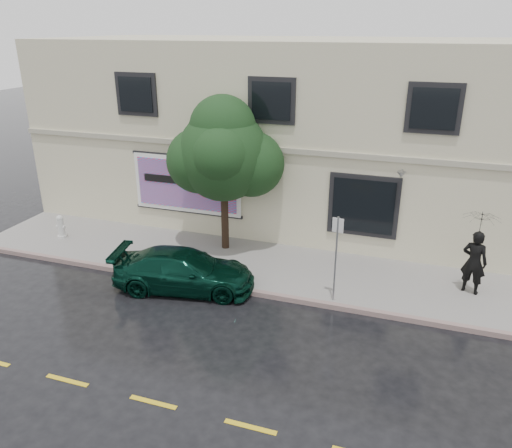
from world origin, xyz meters
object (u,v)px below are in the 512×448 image
(street_tree, at_px, (223,156))
(car, at_px, (184,270))
(pedestrian, at_px, (474,262))
(fire_hydrant, at_px, (61,227))

(street_tree, bearing_deg, car, -93.34)
(pedestrian, relative_size, fire_hydrant, 2.22)
(pedestrian, height_order, fire_hydrant, pedestrian)
(car, xyz_separation_m, pedestrian, (8.18, 2.27, 0.50))
(pedestrian, height_order, street_tree, street_tree)
(car, bearing_deg, street_tree, -13.93)
(fire_hydrant, bearing_deg, pedestrian, -18.74)
(fire_hydrant, bearing_deg, car, -37.61)
(pedestrian, xyz_separation_m, street_tree, (-8.01, 0.63, 2.35))
(car, xyz_separation_m, fire_hydrant, (-5.91, 1.80, -0.04))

